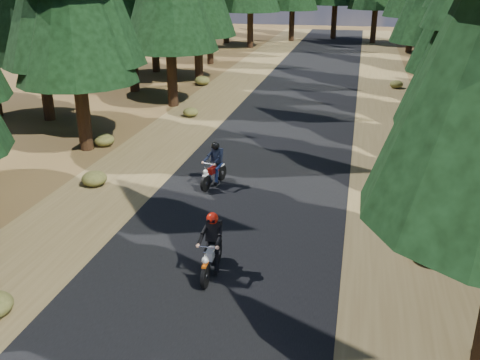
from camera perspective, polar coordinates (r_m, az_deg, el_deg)
name	(u,v)px	position (r m, az deg, el deg)	size (l,w,h in m)	color
ground	(228,239)	(14.15, -1.34, -6.32)	(120.00, 120.00, 0.00)	#4C351B
road	(262,173)	(18.62, 2.36, 0.70)	(6.00, 100.00, 0.01)	black
shoulder_l	(138,164)	(19.90, -10.79, 1.71)	(3.20, 100.00, 0.01)	brown
shoulder_r	(399,184)	(18.43, 16.56, -0.44)	(3.20, 100.00, 0.01)	brown
log_near	(472,140)	(23.73, 23.52, 3.89)	(0.32, 0.32, 6.14)	#4C4233
understory_shrubs	(299,147)	(20.81, 6.31, 3.56)	(14.69, 29.44, 0.57)	#474C1E
rider_lead	(212,255)	(12.38, -3.05, -8.03)	(0.52, 1.69, 1.50)	beige
rider_follow	(214,172)	(17.39, -2.82, 0.88)	(0.87, 1.70, 1.46)	#A9120B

